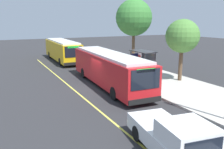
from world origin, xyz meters
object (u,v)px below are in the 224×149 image
at_px(route_sign_post, 140,64).
at_px(pedestrian_commuter, 129,65).
at_px(waiting_bench, 145,69).
at_px(transit_bus_main, 109,68).
at_px(transit_bus_second, 62,50).
at_px(pickup_truck, 176,140).

bearing_deg(route_sign_post, pedestrian_commuter, 163.28).
height_order(waiting_bench, pedestrian_commuter, pedestrian_commuter).
xyz_separation_m(transit_bus_main, route_sign_post, (1.17, 2.49, 0.34)).
bearing_deg(transit_bus_second, transit_bus_main, 0.35).
bearing_deg(route_sign_post, pickup_truck, -25.83).
relative_size(transit_bus_main, route_sign_post, 4.46).
xyz_separation_m(waiting_bench, pedestrian_commuter, (-0.66, -1.59, 0.48)).
bearing_deg(route_sign_post, transit_bus_main, -115.07).
distance_m(transit_bus_main, pickup_truck, 11.82).
xyz_separation_m(transit_bus_second, waiting_bench, (13.03, 5.29, -0.98)).
bearing_deg(transit_bus_main, pedestrian_commuter, 125.14).
relative_size(transit_bus_second, pickup_truck, 2.06).
height_order(pickup_truck, route_sign_post, route_sign_post).
distance_m(route_sign_post, pedestrian_commuter, 3.96).
relative_size(waiting_bench, route_sign_post, 0.57).
bearing_deg(waiting_bench, pickup_truck, -29.94).
height_order(transit_bus_second, pickup_truck, transit_bus_second).
distance_m(waiting_bench, pedestrian_commuter, 1.79).
xyz_separation_m(transit_bus_second, route_sign_post, (16.08, 2.58, 0.34)).
relative_size(pickup_truck, waiting_bench, 3.53).
relative_size(transit_bus_main, pickup_truck, 2.21).
height_order(transit_bus_second, route_sign_post, same).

